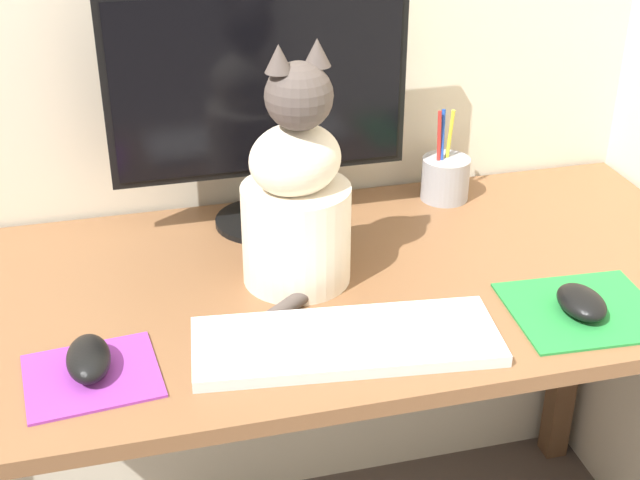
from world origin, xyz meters
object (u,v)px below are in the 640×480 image
(pen_cup, at_px, (445,178))
(keyboard, at_px, (346,340))
(computer_mouse_right, at_px, (581,302))
(computer_mouse_left, at_px, (89,359))
(cat, at_px, (296,197))
(monitor, at_px, (259,98))

(pen_cup, bearing_deg, keyboard, -126.34)
(computer_mouse_right, bearing_deg, computer_mouse_left, 177.45)
(computer_mouse_right, bearing_deg, keyboard, 179.05)
(cat, xyz_separation_m, pen_cup, (0.33, 0.22, -0.10))
(keyboard, height_order, computer_mouse_right, computer_mouse_right)
(computer_mouse_left, height_order, computer_mouse_right, computer_mouse_left)
(keyboard, xyz_separation_m, computer_mouse_left, (-0.35, 0.03, 0.01))
(computer_mouse_left, xyz_separation_m, pen_cup, (0.66, 0.39, 0.02))
(monitor, xyz_separation_m, pen_cup, (0.35, 0.02, -0.19))
(monitor, relative_size, cat, 1.31)
(computer_mouse_right, height_order, cat, cat)
(keyboard, xyz_separation_m, pen_cup, (0.31, 0.42, 0.03))
(keyboard, xyz_separation_m, cat, (-0.02, 0.20, 0.13))
(monitor, distance_m, computer_mouse_left, 0.53)
(computer_mouse_left, distance_m, pen_cup, 0.77)
(monitor, height_order, computer_mouse_left, monitor)
(monitor, bearing_deg, pen_cup, 3.07)
(monitor, bearing_deg, computer_mouse_left, -129.52)
(cat, bearing_deg, computer_mouse_left, -170.72)
(keyboard, bearing_deg, cat, 103.52)
(keyboard, distance_m, computer_mouse_right, 0.36)
(computer_mouse_left, distance_m, computer_mouse_right, 0.71)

